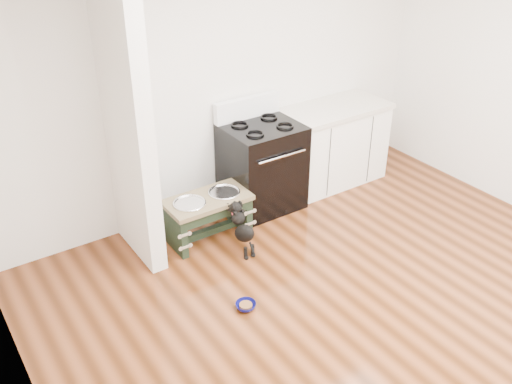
# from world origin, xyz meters

# --- Properties ---
(ground) EXTENTS (5.00, 5.00, 0.00)m
(ground) POSITION_xyz_m (0.00, 0.00, 0.00)
(ground) COLOR #3F1D0B
(ground) RESTS_ON ground
(room_shell) EXTENTS (5.00, 5.00, 5.00)m
(room_shell) POSITION_xyz_m (0.00, 0.00, 1.62)
(room_shell) COLOR silver
(room_shell) RESTS_ON ground
(partition_wall) EXTENTS (0.15, 0.80, 2.70)m
(partition_wall) POSITION_xyz_m (-1.18, 2.10, 1.35)
(partition_wall) COLOR silver
(partition_wall) RESTS_ON ground
(oven_range) EXTENTS (0.76, 0.69, 1.14)m
(oven_range) POSITION_xyz_m (0.25, 2.16, 0.48)
(oven_range) COLOR black
(oven_range) RESTS_ON ground
(cabinet_run) EXTENTS (1.24, 0.64, 0.91)m
(cabinet_run) POSITION_xyz_m (1.23, 2.18, 0.45)
(cabinet_run) COLOR white
(cabinet_run) RESTS_ON ground
(dog_feeder) EXTENTS (0.81, 0.44, 0.46)m
(dog_feeder) POSITION_xyz_m (-0.54, 1.92, 0.32)
(dog_feeder) COLOR black
(dog_feeder) RESTS_ON ground
(puppy) EXTENTS (0.14, 0.42, 0.50)m
(puppy) POSITION_xyz_m (-0.39, 1.55, 0.27)
(puppy) COLOR black
(puppy) RESTS_ON ground
(floor_bowl) EXTENTS (0.23, 0.23, 0.05)m
(floor_bowl) POSITION_xyz_m (-0.81, 0.84, 0.03)
(floor_bowl) COLOR #0C0C59
(floor_bowl) RESTS_ON ground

